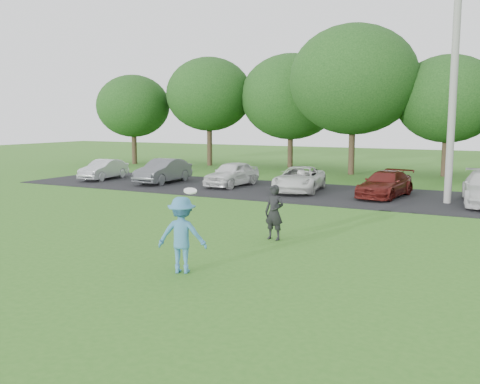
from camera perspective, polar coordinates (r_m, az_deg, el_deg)
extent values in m
plane|color=#336E1F|center=(11.84, -7.90, -8.33)|extent=(100.00, 100.00, 0.00)
cube|color=black|center=(23.44, 10.75, -0.28)|extent=(32.00, 6.50, 0.03)
cylinder|color=gray|center=(22.03, 21.85, 11.18)|extent=(0.28, 0.28, 9.54)
imported|color=teal|center=(11.50, -6.20, -4.57)|extent=(1.21, 0.94, 1.64)
cylinder|color=white|center=(11.02, -5.32, 0.12)|extent=(0.28, 0.27, 0.14)
imported|color=black|center=(14.54, 3.68, -2.18)|extent=(0.58, 0.41, 1.50)
cube|color=black|center=(14.27, 4.06, -1.48)|extent=(0.15, 0.11, 0.10)
imported|color=silver|center=(29.60, -14.34, 2.34)|extent=(1.47, 3.31, 1.06)
imported|color=#55585C|center=(27.39, -8.19, 2.24)|extent=(1.40, 3.70, 1.21)
imported|color=silver|center=(25.81, -0.88, 1.95)|extent=(1.61, 3.55, 1.18)
imported|color=silver|center=(24.09, 6.34, 1.38)|extent=(2.40, 4.18, 1.10)
imported|color=#581713|center=(23.08, 15.23, 0.82)|extent=(1.99, 3.84, 1.06)
cylinder|color=#38281C|center=(39.53, -11.20, 4.56)|extent=(0.36, 0.36, 2.20)
ellipsoid|color=#214C19|center=(39.47, -11.32, 8.98)|extent=(5.20, 5.20, 4.42)
cylinder|color=#38281C|center=(37.54, -3.26, 4.91)|extent=(0.36, 0.36, 2.70)
ellipsoid|color=#214C19|center=(37.52, -3.30, 10.37)|extent=(5.94, 5.94, 5.05)
cylinder|color=#38281C|center=(36.37, 5.38, 4.40)|extent=(0.36, 0.36, 2.20)
ellipsoid|color=#214C19|center=(36.33, 5.46, 10.08)|extent=(6.68, 6.68, 5.68)
cylinder|color=#38281C|center=(32.09, 11.81, 4.25)|extent=(0.36, 0.36, 2.70)
ellipsoid|color=#214C19|center=(32.11, 12.03, 11.63)|extent=(7.42, 7.42, 6.31)
cylinder|color=#38281C|center=(32.53, 21.00, 3.50)|extent=(0.36, 0.36, 2.20)
ellipsoid|color=#214C19|center=(32.47, 21.29, 9.24)|extent=(5.76, 5.76, 4.90)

